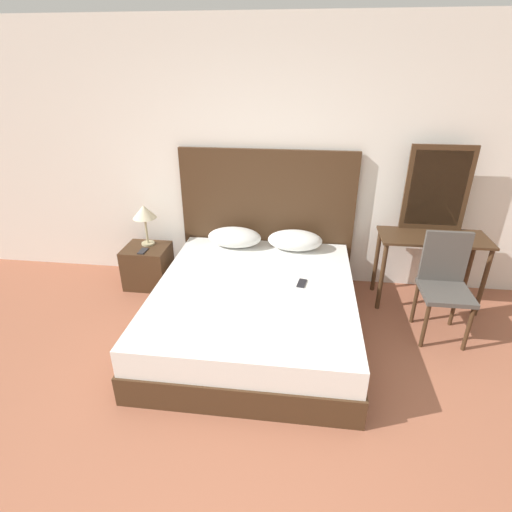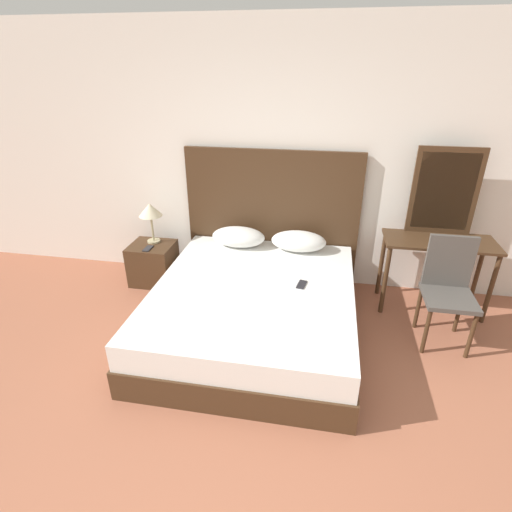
{
  "view_description": "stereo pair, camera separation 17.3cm",
  "coord_description": "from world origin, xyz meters",
  "px_view_note": "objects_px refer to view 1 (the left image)",
  "views": [
    {
      "loc": [
        0.28,
        -1.36,
        2.28
      ],
      "look_at": [
        -0.12,
        1.78,
        0.74
      ],
      "focal_mm": 28.0,
      "sensor_mm": 36.0,
      "label": 1
    },
    {
      "loc": [
        0.45,
        -1.33,
        2.28
      ],
      "look_at": [
        -0.12,
        1.78,
        0.74
      ],
      "focal_mm": 28.0,
      "sensor_mm": 36.0,
      "label": 2
    }
  ],
  "objects_px": {
    "nightstand": "(148,266)",
    "vanity_desk": "(432,249)",
    "phone_on_nightstand": "(143,251)",
    "bed": "(255,309)",
    "chair": "(445,279)",
    "table_lamp": "(144,213)",
    "phone_on_bed": "(302,283)"
  },
  "relations": [
    {
      "from": "bed",
      "to": "nightstand",
      "type": "relative_size",
      "value": 4.36
    },
    {
      "from": "bed",
      "to": "table_lamp",
      "type": "bearing_deg",
      "value": 147.76
    },
    {
      "from": "chair",
      "to": "phone_on_bed",
      "type": "bearing_deg",
      "value": -173.66
    },
    {
      "from": "table_lamp",
      "to": "vanity_desk",
      "type": "bearing_deg",
      "value": -1.65
    },
    {
      "from": "table_lamp",
      "to": "phone_on_nightstand",
      "type": "distance_m",
      "value": 0.4
    },
    {
      "from": "bed",
      "to": "chair",
      "type": "distance_m",
      "value": 1.72
    },
    {
      "from": "phone_on_bed",
      "to": "vanity_desk",
      "type": "height_order",
      "value": "vanity_desk"
    },
    {
      "from": "nightstand",
      "to": "table_lamp",
      "type": "height_order",
      "value": "table_lamp"
    },
    {
      "from": "phone_on_nightstand",
      "to": "vanity_desk",
      "type": "height_order",
      "value": "vanity_desk"
    },
    {
      "from": "phone_on_nightstand",
      "to": "vanity_desk",
      "type": "bearing_deg",
      "value": 2.0
    },
    {
      "from": "phone_on_bed",
      "to": "table_lamp",
      "type": "relative_size",
      "value": 0.35
    },
    {
      "from": "phone_on_bed",
      "to": "nightstand",
      "type": "distance_m",
      "value": 1.85
    },
    {
      "from": "bed",
      "to": "chair",
      "type": "relative_size",
      "value": 2.15
    },
    {
      "from": "nightstand",
      "to": "phone_on_nightstand",
      "type": "relative_size",
      "value": 3.13
    },
    {
      "from": "bed",
      "to": "phone_on_nightstand",
      "type": "relative_size",
      "value": 13.65
    },
    {
      "from": "vanity_desk",
      "to": "table_lamp",
      "type": "bearing_deg",
      "value": 178.35
    },
    {
      "from": "table_lamp",
      "to": "phone_on_nightstand",
      "type": "relative_size",
      "value": 2.99
    },
    {
      "from": "nightstand",
      "to": "vanity_desk",
      "type": "relative_size",
      "value": 0.46
    },
    {
      "from": "bed",
      "to": "nightstand",
      "type": "xyz_separation_m",
      "value": [
        -1.3,
        0.74,
        -0.01
      ]
    },
    {
      "from": "vanity_desk",
      "to": "chair",
      "type": "relative_size",
      "value": 1.08
    },
    {
      "from": "nightstand",
      "to": "chair",
      "type": "bearing_deg",
      "value": -9.48
    },
    {
      "from": "vanity_desk",
      "to": "nightstand",
      "type": "bearing_deg",
      "value": 179.97
    },
    {
      "from": "phone_on_bed",
      "to": "nightstand",
      "type": "relative_size",
      "value": 0.34
    },
    {
      "from": "phone_on_nightstand",
      "to": "table_lamp",
      "type": "bearing_deg",
      "value": 93.87
    },
    {
      "from": "phone_on_bed",
      "to": "phone_on_nightstand",
      "type": "height_order",
      "value": "phone_on_bed"
    },
    {
      "from": "vanity_desk",
      "to": "chair",
      "type": "distance_m",
      "value": 0.5
    },
    {
      "from": "nightstand",
      "to": "phone_on_nightstand",
      "type": "bearing_deg",
      "value": -84.19
    },
    {
      "from": "phone_on_nightstand",
      "to": "vanity_desk",
      "type": "distance_m",
      "value": 2.97
    },
    {
      "from": "table_lamp",
      "to": "chair",
      "type": "xyz_separation_m",
      "value": [
        2.97,
        -0.58,
        -0.28
      ]
    },
    {
      "from": "nightstand",
      "to": "phone_on_nightstand",
      "type": "xyz_separation_m",
      "value": [
        0.01,
        -0.11,
        0.23
      ]
    },
    {
      "from": "phone_on_bed",
      "to": "table_lamp",
      "type": "height_order",
      "value": "table_lamp"
    },
    {
      "from": "vanity_desk",
      "to": "chair",
      "type": "height_order",
      "value": "chair"
    }
  ]
}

